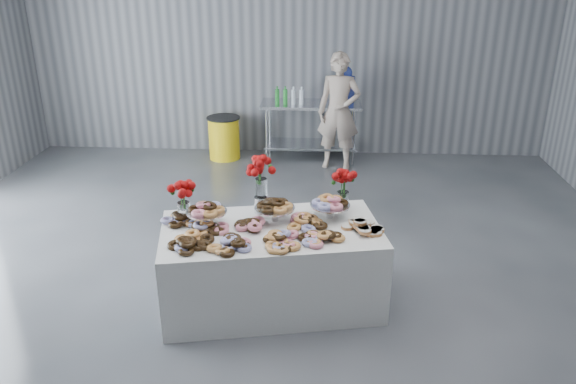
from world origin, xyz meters
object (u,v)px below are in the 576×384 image
object	(u,v)px
prep_table	(311,121)
trash_barrel	(224,138)
water_jug	(345,87)
person	(339,112)
display_table	(272,266)

from	to	relation	value
prep_table	trash_barrel	world-z (taller)	prep_table
prep_table	trash_barrel	bearing A→B (deg)	-180.00
prep_table	water_jug	xyz separation A→B (m)	(0.50, -0.00, 0.53)
person	trash_barrel	size ratio (longest dim) A/B	2.59
display_table	prep_table	xyz separation A→B (m)	(0.25, 3.92, 0.24)
display_table	water_jug	size ratio (longest dim) A/B	3.43
prep_table	display_table	bearing A→B (deg)	-93.69
person	display_table	bearing A→B (deg)	-89.87
water_jug	person	distance (m)	0.43
trash_barrel	water_jug	bearing A→B (deg)	0.00
water_jug	display_table	bearing A→B (deg)	-100.87
display_table	person	bearing A→B (deg)	79.61
person	prep_table	bearing A→B (deg)	154.38
trash_barrel	person	bearing A→B (deg)	-9.72
display_table	prep_table	bearing A→B (deg)	86.31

